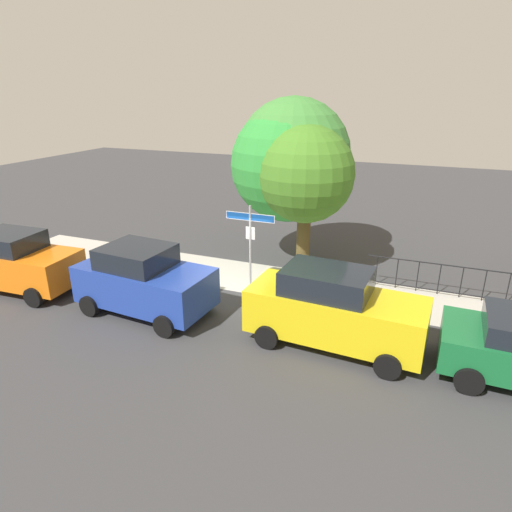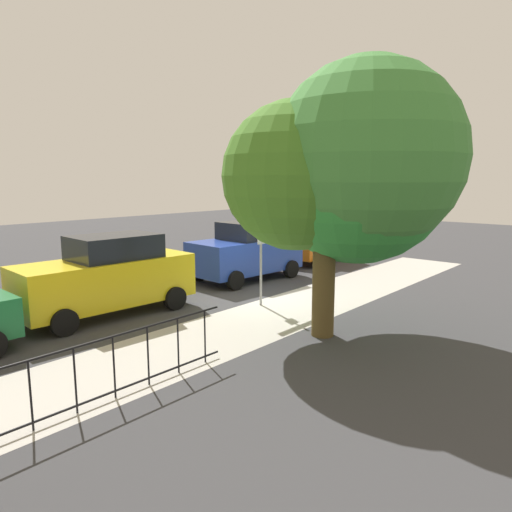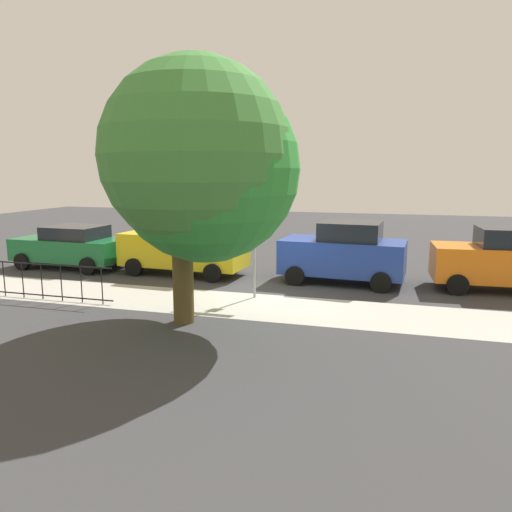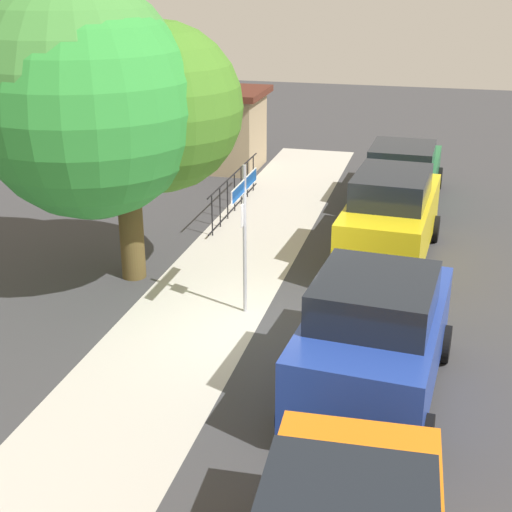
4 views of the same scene
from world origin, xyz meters
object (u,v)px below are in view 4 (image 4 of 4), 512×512
Objects in this scene: shade_tree at (99,101)px; car_yellow at (391,217)px; street_sign at (244,211)px; car_blue at (374,336)px; car_green at (402,171)px; utility_shed at (227,128)px.

car_yellow is at bearing -62.47° from shade_tree.
shade_tree is 6.76m from car_yellow.
shade_tree reaches higher than car_yellow.
street_sign is 0.47× the size of shade_tree.
car_green is at bearing 5.95° from car_blue.
car_green is (4.72, 0.06, -0.20)m from car_yellow.
car_blue is at bearing -174.27° from car_yellow.
street_sign is 3.70m from car_blue.
utility_shed is (9.77, 0.40, -2.52)m from shade_tree.
utility_shed is (6.93, 5.86, 0.27)m from car_yellow.
car_yellow is (3.33, -2.46, -0.99)m from street_sign.
utility_shed is (10.26, 3.40, -0.72)m from street_sign.
car_yellow is 4.72m from car_green.
car_green is (10.39, 0.28, -0.18)m from car_blue.
car_blue is at bearing -131.22° from street_sign.
shade_tree is (0.49, 3.00, 1.81)m from street_sign.
street_sign reaches higher than car_yellow.
shade_tree is 6.94m from car_blue.
street_sign is 10.83m from utility_shed.
shade_tree is at bearing 146.19° from car_green.
street_sign is 0.63× the size of car_yellow.
utility_shed is (12.60, 6.07, 0.30)m from car_blue.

